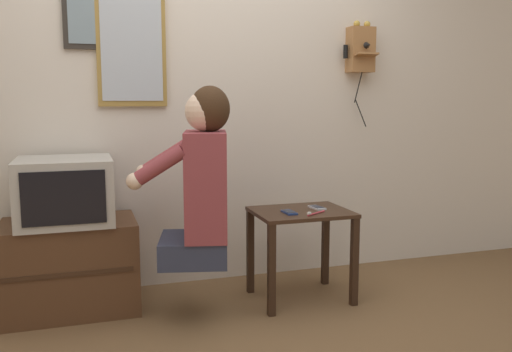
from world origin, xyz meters
The scene contains 11 objects.
wall_back centered at (0.00, 1.24, 1.27)m, with size 6.80×0.05×2.55m.
side_table centered at (0.46, 0.70, 0.43)m, with size 0.56×0.44×0.55m.
person centered at (-0.16, 0.61, 0.77)m, with size 0.58×0.51×0.96m.
tv_stand centered at (-0.86, 0.93, 0.26)m, with size 0.74×0.48×0.52m.
television centered at (-0.87, 0.92, 0.70)m, with size 0.51×0.50×0.36m.
wall_phone_antique centered at (1.08, 1.16, 1.54)m, with size 0.22×0.18×0.72m.
framed_picture centered at (-0.64, 1.20, 1.71)m, with size 0.42×0.03×0.44m.
wall_mirror centered at (-0.46, 1.20, 1.50)m, with size 0.41×0.03×0.68m.
cell_phone_held centered at (0.36, 0.64, 0.55)m, with size 0.06×0.12×0.01m.
cell_phone_spare centered at (0.57, 0.72, 0.55)m, with size 0.07×0.13×0.01m.
toothbrush centered at (0.49, 0.57, 0.55)m, with size 0.15×0.09×0.02m.
Camera 1 is at (-0.77, -2.23, 1.20)m, focal length 38.00 mm.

